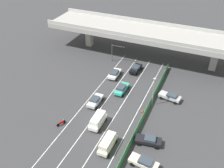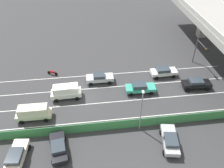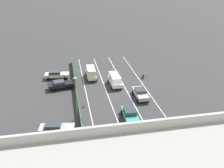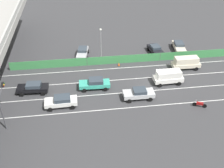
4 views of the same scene
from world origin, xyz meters
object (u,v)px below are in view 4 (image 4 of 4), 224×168
object	(u,v)px
traffic_light	(2,100)
motorcycle	(200,104)
parked_wagon_silver	(82,52)
street_lamp	(101,43)
car_van_white	(168,76)
car_sedan_black	(33,88)
parked_sedan_cream	(179,46)
car_sedan_silver	(139,93)
car_van_cream	(186,62)
car_taxi_teal	(95,83)
car_hatchback_white	(61,101)
parked_sedan_dark	(156,49)
traffic_cone	(119,64)

from	to	relation	value
traffic_light	motorcycle	bearing A→B (deg)	-91.01
parked_wagon_silver	street_lamp	distance (m)	5.33
car_van_white	motorcycle	distance (m)	6.87
car_sedan_black	parked_sedan_cream	bearing A→B (deg)	-68.36
car_sedan_silver	traffic_light	xyz separation A→B (m)	(-2.59, 17.90, 2.60)
parked_sedan_cream	car_van_cream	bearing A→B (deg)	170.77
parked_wagon_silver	motorcycle	bearing A→B (deg)	-137.37
car_taxi_teal	car_hatchback_white	bearing A→B (deg)	126.95
car_hatchback_white	parked_sedan_dark	size ratio (longest dim) A/B	0.97
car_van_white	parked_sedan_dark	xyz separation A→B (m)	(9.83, -0.64, -0.39)
car_van_cream	car_sedan_black	bearing A→B (deg)	98.34
car_taxi_teal	car_van_white	bearing A→B (deg)	-90.55
parked_sedan_cream	street_lamp	distance (m)	15.66
car_van_white	parked_sedan_dark	size ratio (longest dim) A/B	0.99
car_sedan_silver	parked_sedan_cream	distance (m)	17.43
car_van_cream	parked_sedan_dark	size ratio (longest dim) A/B	1.03
car_sedan_black	traffic_cone	world-z (taller)	car_sedan_black
parked_wagon_silver	car_taxi_teal	bearing A→B (deg)	-172.15
car_van_cream	traffic_light	bearing A→B (deg)	109.45
parked_wagon_silver	traffic_cone	bearing A→B (deg)	-123.95
parked_sedan_cream	traffic_cone	bearing A→B (deg)	108.88
car_van_cream	traffic_cone	xyz separation A→B (m)	(2.50, 11.02, -0.95)
car_taxi_teal	street_lamp	world-z (taller)	street_lamp
car_sedan_black	car_hatchback_white	xyz separation A→B (m)	(-3.84, -4.22, 0.01)
motorcycle	parked_wagon_silver	bearing A→B (deg)	42.63
car_van_cream	car_sedan_silver	size ratio (longest dim) A/B	1.06
car_taxi_teal	parked_sedan_dark	bearing A→B (deg)	-51.03
car_sedan_black	street_lamp	world-z (taller)	street_lamp
parked_wagon_silver	traffic_light	world-z (taller)	traffic_light
car_hatchback_white	parked_wagon_silver	distance (m)	14.50
parked_sedan_dark	street_lamp	distance (m)	11.06
car_sedan_silver	parked_sedan_dark	size ratio (longest dim) A/B	0.97
parked_sedan_dark	parked_wagon_silver	distance (m)	13.46
traffic_cone	car_van_cream	bearing A→B (deg)	-102.80
car_taxi_teal	car_hatchback_white	xyz separation A→B (m)	(-3.73, 4.95, -0.01)
car_van_white	parked_wagon_silver	xyz separation A→B (m)	(10.45, 12.81, -0.36)
car_sedan_silver	parked_sedan_cream	xyz separation A→B (m)	(13.76, -10.69, 0.01)
car_sedan_black	motorcycle	distance (m)	24.08
motorcycle	parked_sedan_dark	xyz separation A→B (m)	(16.14, 1.98, 0.40)
parked_wagon_silver	parked_sedan_dark	bearing A→B (deg)	-92.62
car_taxi_teal	car_sedan_silver	size ratio (longest dim) A/B	1.05
car_van_cream	car_van_white	bearing A→B (deg)	132.19
parked_sedan_cream	traffic_cone	world-z (taller)	parked_sedan_cream
motorcycle	street_lamp	bearing A→B (deg)	41.79
car_sedan_black	parked_sedan_cream	world-z (taller)	car_sedan_black
motorcycle	parked_sedan_dark	world-z (taller)	parked_sedan_dark
street_lamp	motorcycle	bearing A→B (deg)	-138.21
car_taxi_teal	car_sedan_black	size ratio (longest dim) A/B	1.01
street_lamp	traffic_cone	world-z (taller)	street_lamp
car_hatchback_white	parked_sedan_dark	bearing A→B (deg)	-51.61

